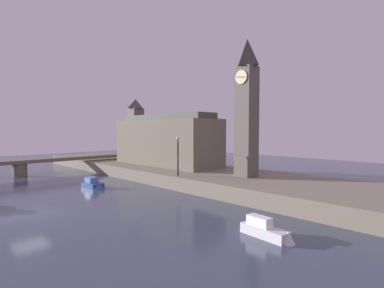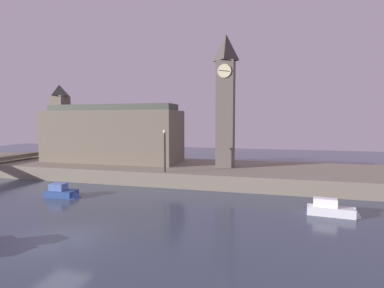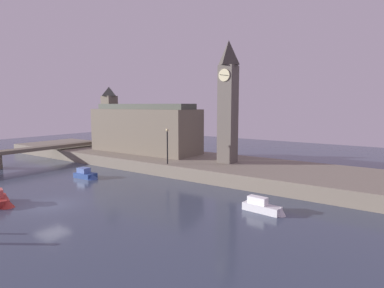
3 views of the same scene
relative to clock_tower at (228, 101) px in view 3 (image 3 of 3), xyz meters
name	(u,v)px [view 3 (image 3 of 3)]	position (x,y,z in m)	size (l,w,h in m)	color
ground_plane	(52,206)	(-6.15, -19.87, -9.14)	(120.00, 120.00, 0.00)	#384256
far_embankment	(188,163)	(-6.15, 0.13, -8.39)	(70.00, 12.00, 1.50)	slate
clock_tower	(228,101)	(0.00, 0.00, 0.00)	(2.11, 2.17, 14.78)	#5B544C
parliament_hall	(143,128)	(-15.13, 0.81, -4.08)	(17.62, 6.03, 10.04)	#6B6051
streetlamp	(167,142)	(-5.36, -5.17, -4.99)	(0.36, 0.36, 4.31)	black
boat_ferry_white	(264,207)	(9.53, -11.03, -8.70)	(3.66, 1.29, 1.26)	silver
boat_tour_blue	(87,175)	(-12.51, -11.48, -8.73)	(3.29, 1.66, 1.17)	#2D4C93
boat_dinghy_red	(1,200)	(-9.87, -22.31, -8.72)	(3.85, 2.17, 1.32)	maroon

